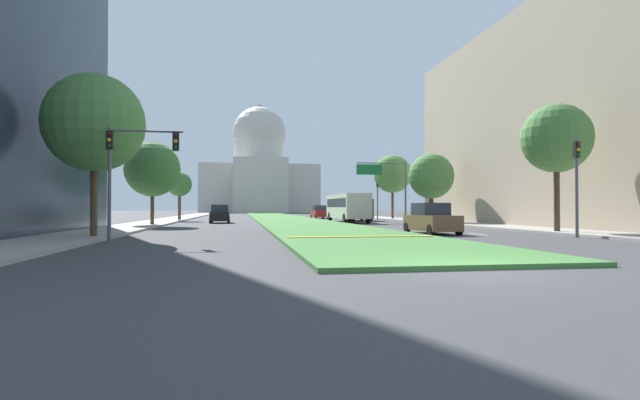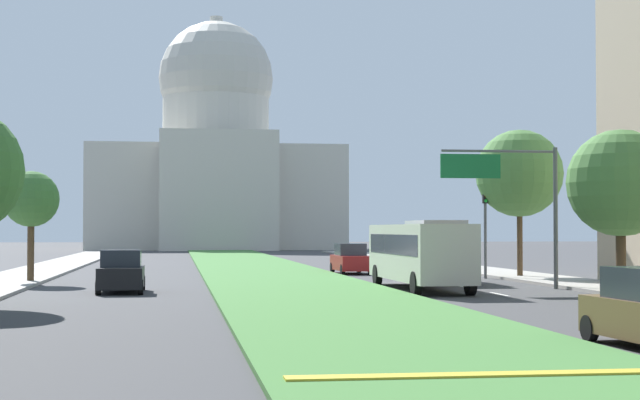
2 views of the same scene
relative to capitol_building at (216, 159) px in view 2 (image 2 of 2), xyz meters
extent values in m
plane|color=#3D3D3F|center=(0.00, -68.82, -12.66)|extent=(305.79, 305.79, 0.00)
cube|color=#427A38|center=(0.00, -75.77, -12.59)|extent=(8.00, 125.10, 0.14)
cube|color=gold|center=(0.00, -126.59, -12.50)|extent=(7.20, 0.50, 0.04)
cube|color=silver|center=(8.05, -114.24, -12.65)|extent=(0.16, 2.40, 0.01)
cube|color=silver|center=(8.05, -102.25, -12.65)|extent=(0.16, 2.40, 0.01)
cube|color=silver|center=(8.05, -96.73, -12.65)|extent=(0.16, 2.40, 0.01)
cube|color=silver|center=(8.05, -88.05, -12.65)|extent=(0.16, 2.40, 0.01)
cube|color=silver|center=(8.05, -77.53, -12.65)|extent=(0.16, 2.40, 0.01)
cube|color=silver|center=(8.05, -72.60, -12.65)|extent=(0.16, 2.40, 0.01)
cube|color=#9E9991|center=(-14.11, -82.72, -12.58)|extent=(4.00, 125.10, 0.15)
cube|color=#9E9991|center=(14.11, -82.72, -12.58)|extent=(4.00, 125.10, 0.15)
cube|color=beige|center=(0.00, 0.68, -5.56)|extent=(34.80, 18.23, 14.20)
cube|color=beige|center=(0.00, -10.43, -4.85)|extent=(15.31, 4.00, 15.62)
cylinder|color=beige|center=(0.00, 0.68, 5.05)|extent=(14.88, 14.88, 7.01)
sphere|color=beige|center=(0.00, 0.68, 11.36)|extent=(16.02, 16.02, 16.02)
cylinder|color=beige|center=(0.00, 0.68, 18.57)|extent=(1.80, 1.80, 3.00)
cylinder|color=#515456|center=(11.61, -88.68, -10.06)|extent=(0.16, 0.16, 5.20)
cube|color=black|center=(11.61, -88.68, -8.06)|extent=(0.28, 0.24, 0.84)
sphere|color=#510F0F|center=(11.61, -88.82, -7.78)|extent=(0.18, 0.18, 0.18)
sphere|color=#4C380F|center=(11.61, -88.82, -8.06)|extent=(0.18, 0.18, 0.18)
sphere|color=#1ED838|center=(11.61, -88.82, -8.34)|extent=(0.18, 0.18, 0.18)
cylinder|color=#515456|center=(11.81, -98.92, -9.41)|extent=(0.20, 0.20, 6.50)
cylinder|color=#515456|center=(9.12, -98.92, -6.36)|extent=(5.38, 0.12, 0.12)
cube|color=#146033|center=(7.77, -98.97, -7.06)|extent=(2.80, 0.08, 1.10)
cylinder|color=#4C3823|center=(12.83, -103.62, -10.94)|extent=(0.42, 0.42, 3.43)
sphere|color=#4C7F3D|center=(12.83, -103.62, -7.99)|extent=(4.46, 4.46, 4.46)
cylinder|color=#4C3823|center=(-12.73, -90.68, -10.91)|extent=(0.34, 0.34, 3.49)
sphere|color=#3D7033|center=(-12.73, -90.68, -8.39)|extent=(2.83, 2.83, 2.83)
cylinder|color=#4C3823|center=(13.59, -88.71, -10.39)|extent=(0.31, 0.31, 4.53)
sphere|color=#4C7F3D|center=(13.59, -88.71, -6.78)|extent=(4.90, 4.90, 4.90)
cylinder|color=black|center=(4.51, -120.30, -12.34)|extent=(0.25, 0.65, 0.64)
cube|color=black|center=(-7.79, -99.00, -11.99)|extent=(1.92, 4.29, 0.90)
cube|color=#282D38|center=(-7.79, -99.17, -11.18)|extent=(1.67, 2.06, 0.73)
cylinder|color=black|center=(-8.67, -97.32, -12.34)|extent=(0.22, 0.64, 0.64)
cylinder|color=black|center=(-6.94, -97.30, -12.34)|extent=(0.22, 0.64, 0.64)
cylinder|color=black|center=(-8.64, -100.69, -12.34)|extent=(0.22, 0.64, 0.64)
cylinder|color=black|center=(-6.92, -100.68, -12.34)|extent=(0.22, 0.64, 0.64)
cube|color=maroon|center=(5.24, -81.48, -11.98)|extent=(1.97, 4.47, 0.91)
cube|color=#282D38|center=(5.23, -81.30, -11.16)|extent=(1.69, 2.16, 0.74)
cylinder|color=black|center=(6.13, -83.22, -12.34)|extent=(0.24, 0.65, 0.64)
cylinder|color=black|center=(4.43, -83.26, -12.34)|extent=(0.24, 0.65, 0.64)
cylinder|color=black|center=(6.05, -79.69, -12.34)|extent=(0.24, 0.65, 0.64)
cylinder|color=black|center=(4.34, -79.73, -12.34)|extent=(0.24, 0.65, 0.64)
cube|color=brown|center=(8.02, -94.75, -11.21)|extent=(2.30, 2.00, 2.20)
cube|color=#B2B2B7|center=(8.02, -91.55, -10.86)|extent=(2.30, 4.40, 2.80)
cylinder|color=black|center=(9.07, -94.75, -12.21)|extent=(0.30, 0.90, 0.90)
cylinder|color=black|center=(6.97, -94.75, -12.21)|extent=(0.30, 0.90, 0.90)
cylinder|color=black|center=(9.07, -90.45, -12.21)|extent=(0.30, 0.90, 0.90)
cylinder|color=black|center=(6.97, -90.45, -12.21)|extent=(0.30, 0.90, 0.90)
cube|color=beige|center=(5.46, -98.57, -10.96)|extent=(2.50, 11.00, 2.50)
cube|color=#232833|center=(5.46, -98.57, -10.61)|extent=(2.52, 10.12, 0.90)
cylinder|color=black|center=(6.61, -102.87, -12.16)|extent=(0.32, 1.00, 1.00)
cylinder|color=black|center=(4.31, -102.87, -12.16)|extent=(0.32, 1.00, 1.00)
cylinder|color=black|center=(6.61, -94.67, -12.16)|extent=(0.32, 1.00, 1.00)
cylinder|color=black|center=(4.31, -94.67, -12.16)|extent=(0.32, 1.00, 1.00)
camera|label=1|loc=(-5.83, -149.91, -11.07)|focal=27.76mm
camera|label=2|loc=(-5.44, -144.25, -9.94)|focal=57.88mm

